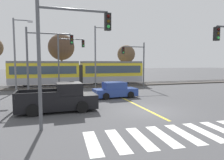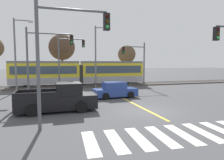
{
  "view_description": "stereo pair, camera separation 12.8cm",
  "coord_description": "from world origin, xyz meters",
  "px_view_note": "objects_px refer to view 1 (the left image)",
  "views": [
    {
      "loc": [
        -6.54,
        -12.46,
        3.39
      ],
      "look_at": [
        -0.5,
        7.26,
        1.6
      ],
      "focal_mm": 32.0,
      "sensor_mm": 36.0,
      "label": 1
    },
    {
      "loc": [
        -6.42,
        -12.49,
        3.39
      ],
      "look_at": [
        -0.5,
        7.26,
        1.6
      ],
      "focal_mm": 32.0,
      "sensor_mm": 36.0,
      "label": 2
    }
  ],
  "objects_px": {
    "pickup_truck": "(59,99)",
    "traffic_light_far_right": "(137,59)",
    "sedan_crossing": "(115,90)",
    "traffic_light_far_left": "(67,55)",
    "bare_tree_west": "(61,47)",
    "light_rail_tram": "(80,72)",
    "bare_tree_east": "(126,54)",
    "street_lamp_centre": "(97,53)",
    "traffic_light_near_left": "(64,45)",
    "street_lamp_west": "(16,50)",
    "traffic_light_mid_left": "(43,52)"
  },
  "relations": [
    {
      "from": "pickup_truck",
      "to": "traffic_light_far_right",
      "type": "bearing_deg",
      "value": 44.87
    },
    {
      "from": "sedan_crossing",
      "to": "traffic_light_far_right",
      "type": "xyz_separation_m",
      "value": [
        5.08,
        6.33,
        3.22
      ]
    },
    {
      "from": "traffic_light_far_left",
      "to": "bare_tree_west",
      "type": "xyz_separation_m",
      "value": [
        -0.23,
        7.86,
        1.45
      ]
    },
    {
      "from": "sedan_crossing",
      "to": "pickup_truck",
      "type": "xyz_separation_m",
      "value": [
        -5.44,
        -4.14,
        0.14
      ]
    },
    {
      "from": "light_rail_tram",
      "to": "bare_tree_east",
      "type": "height_order",
      "value": "bare_tree_east"
    },
    {
      "from": "street_lamp_centre",
      "to": "traffic_light_far_left",
      "type": "bearing_deg",
      "value": -166.34
    },
    {
      "from": "sedan_crossing",
      "to": "traffic_light_near_left",
      "type": "xyz_separation_m",
      "value": [
        -5.3,
        -7.97,
        3.58
      ]
    },
    {
      "from": "sedan_crossing",
      "to": "traffic_light_far_right",
      "type": "relative_size",
      "value": 0.71
    },
    {
      "from": "traffic_light_far_right",
      "to": "bare_tree_west",
      "type": "relative_size",
      "value": 0.77
    },
    {
      "from": "sedan_crossing",
      "to": "pickup_truck",
      "type": "height_order",
      "value": "pickup_truck"
    },
    {
      "from": "street_lamp_centre",
      "to": "bare_tree_east",
      "type": "distance_m",
      "value": 9.88
    },
    {
      "from": "traffic_light_near_left",
      "to": "bare_tree_west",
      "type": "height_order",
      "value": "bare_tree_west"
    },
    {
      "from": "sedan_crossing",
      "to": "traffic_light_far_right",
      "type": "distance_m",
      "value": 8.73
    },
    {
      "from": "traffic_light_near_left",
      "to": "street_lamp_centre",
      "type": "distance_m",
      "value": 16.43
    },
    {
      "from": "traffic_light_far_right",
      "to": "bare_tree_east",
      "type": "bearing_deg",
      "value": 78.36
    },
    {
      "from": "light_rail_tram",
      "to": "street_lamp_centre",
      "type": "xyz_separation_m",
      "value": [
        1.93,
        -2.61,
        2.61
      ]
    },
    {
      "from": "traffic_light_far_right",
      "to": "bare_tree_west",
      "type": "xyz_separation_m",
      "value": [
        -9.36,
        8.17,
        1.91
      ]
    },
    {
      "from": "traffic_light_near_left",
      "to": "street_lamp_west",
      "type": "distance_m",
      "value": 15.54
    },
    {
      "from": "traffic_light_far_right",
      "to": "sedan_crossing",
      "type": "bearing_deg",
      "value": -128.77
    },
    {
      "from": "light_rail_tram",
      "to": "street_lamp_west",
      "type": "xyz_separation_m",
      "value": [
        -7.66,
        -3.29,
        2.74
      ]
    },
    {
      "from": "pickup_truck",
      "to": "traffic_light_mid_left",
      "type": "height_order",
      "value": "traffic_light_mid_left"
    },
    {
      "from": "pickup_truck",
      "to": "bare_tree_west",
      "type": "relative_size",
      "value": 0.69
    },
    {
      "from": "light_rail_tram",
      "to": "street_lamp_west",
      "type": "bearing_deg",
      "value": -156.77
    },
    {
      "from": "traffic_light_near_left",
      "to": "traffic_light_mid_left",
      "type": "relative_size",
      "value": 0.99
    },
    {
      "from": "traffic_light_far_left",
      "to": "traffic_light_far_right",
      "type": "xyz_separation_m",
      "value": [
        9.13,
        -0.31,
        -0.46
      ]
    },
    {
      "from": "light_rail_tram",
      "to": "traffic_light_far_left",
      "type": "bearing_deg",
      "value": -119.53
    },
    {
      "from": "pickup_truck",
      "to": "traffic_light_near_left",
      "type": "xyz_separation_m",
      "value": [
        0.13,
        -3.83,
        3.44
      ]
    },
    {
      "from": "traffic_light_near_left",
      "to": "bare_tree_east",
      "type": "xyz_separation_m",
      "value": [
        12.1,
        22.65,
        0.57
      ]
    },
    {
      "from": "street_lamp_centre",
      "to": "bare_tree_east",
      "type": "relative_size",
      "value": 1.27
    },
    {
      "from": "traffic_light_far_left",
      "to": "traffic_light_far_right",
      "type": "bearing_deg",
      "value": -1.96
    },
    {
      "from": "street_lamp_centre",
      "to": "bare_tree_west",
      "type": "xyz_separation_m",
      "value": [
        -4.19,
        6.9,
        1.17
      ]
    },
    {
      "from": "pickup_truck",
      "to": "traffic_light_mid_left",
      "type": "distance_m",
      "value": 6.54
    },
    {
      "from": "sedan_crossing",
      "to": "bare_tree_east",
      "type": "bearing_deg",
      "value": 65.13
    },
    {
      "from": "traffic_light_mid_left",
      "to": "street_lamp_centre",
      "type": "bearing_deg",
      "value": 44.23
    },
    {
      "from": "traffic_light_mid_left",
      "to": "street_lamp_centre",
      "type": "xyz_separation_m",
      "value": [
        6.52,
        6.34,
        0.32
      ]
    },
    {
      "from": "light_rail_tram",
      "to": "traffic_light_mid_left",
      "type": "bearing_deg",
      "value": -117.11
    },
    {
      "from": "bare_tree_east",
      "to": "traffic_light_far_right",
      "type": "bearing_deg",
      "value": -101.64
    },
    {
      "from": "traffic_light_mid_left",
      "to": "street_lamp_centre",
      "type": "relative_size",
      "value": 0.81
    },
    {
      "from": "light_rail_tram",
      "to": "traffic_light_far_right",
      "type": "xyz_separation_m",
      "value": [
        7.11,
        -3.88,
        1.87
      ]
    },
    {
      "from": "traffic_light_near_left",
      "to": "street_lamp_centre",
      "type": "relative_size",
      "value": 0.8
    },
    {
      "from": "street_lamp_west",
      "to": "traffic_light_far_left",
      "type": "bearing_deg",
      "value": -2.86
    },
    {
      "from": "street_lamp_centre",
      "to": "bare_tree_west",
      "type": "distance_m",
      "value": 8.15
    },
    {
      "from": "traffic_light_far_left",
      "to": "sedan_crossing",
      "type": "bearing_deg",
      "value": -58.65
    },
    {
      "from": "light_rail_tram",
      "to": "traffic_light_far_right",
      "type": "height_order",
      "value": "traffic_light_far_right"
    },
    {
      "from": "sedan_crossing",
      "to": "pickup_truck",
      "type": "relative_size",
      "value": 0.79
    },
    {
      "from": "pickup_truck",
      "to": "traffic_light_near_left",
      "type": "relative_size",
      "value": 0.83
    },
    {
      "from": "light_rail_tram",
      "to": "bare_tree_east",
      "type": "relative_size",
      "value": 2.87
    },
    {
      "from": "street_lamp_west",
      "to": "street_lamp_centre",
      "type": "distance_m",
      "value": 9.62
    },
    {
      "from": "traffic_light_far_left",
      "to": "street_lamp_centre",
      "type": "xyz_separation_m",
      "value": [
        3.96,
        0.96,
        0.28
      ]
    },
    {
      "from": "traffic_light_far_left",
      "to": "street_lamp_centre",
      "type": "height_order",
      "value": "street_lamp_centre"
    }
  ]
}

